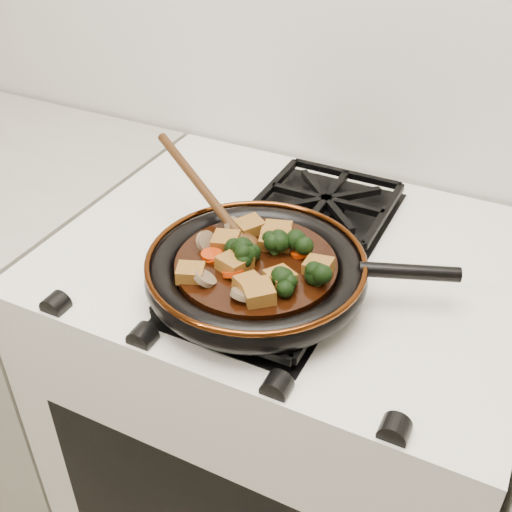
% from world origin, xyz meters
% --- Properties ---
extents(stove, '(0.76, 0.60, 0.90)m').
position_xyz_m(stove, '(0.00, 1.69, 0.45)').
color(stove, white).
rests_on(stove, ground).
extents(burner_grate_front, '(0.23, 0.23, 0.03)m').
position_xyz_m(burner_grate_front, '(0.00, 1.55, 0.91)').
color(burner_grate_front, black).
rests_on(burner_grate_front, stove).
extents(burner_grate_back, '(0.23, 0.23, 0.03)m').
position_xyz_m(burner_grate_back, '(0.00, 1.83, 0.91)').
color(burner_grate_back, black).
rests_on(burner_grate_back, stove).
extents(skillet, '(0.43, 0.32, 0.05)m').
position_xyz_m(skillet, '(-0.00, 1.57, 0.94)').
color(skillet, black).
rests_on(skillet, burner_grate_front).
extents(braising_sauce, '(0.23, 0.23, 0.02)m').
position_xyz_m(braising_sauce, '(-0.01, 1.57, 0.95)').
color(braising_sauce, black).
rests_on(braising_sauce, skillet).
extents(tofu_cube_0, '(0.05, 0.05, 0.02)m').
position_xyz_m(tofu_cube_0, '(-0.07, 1.50, 0.97)').
color(tofu_cube_0, brown).
rests_on(tofu_cube_0, braising_sauce).
extents(tofu_cube_1, '(0.05, 0.05, 0.02)m').
position_xyz_m(tofu_cube_1, '(0.04, 1.54, 0.97)').
color(tofu_cube_1, brown).
rests_on(tofu_cube_1, braising_sauce).
extents(tofu_cube_2, '(0.06, 0.05, 0.03)m').
position_xyz_m(tofu_cube_2, '(0.00, 1.62, 0.97)').
color(tofu_cube_2, brown).
rests_on(tofu_cube_2, braising_sauce).
extents(tofu_cube_3, '(0.06, 0.06, 0.03)m').
position_xyz_m(tofu_cube_3, '(0.03, 1.50, 0.97)').
color(tofu_cube_3, brown).
rests_on(tofu_cube_3, braising_sauce).
extents(tofu_cube_4, '(0.04, 0.04, 0.03)m').
position_xyz_m(tofu_cube_4, '(0.08, 1.59, 0.97)').
color(tofu_cube_4, brown).
rests_on(tofu_cube_4, braising_sauce).
extents(tofu_cube_5, '(0.05, 0.05, 0.03)m').
position_xyz_m(tofu_cube_5, '(-0.03, 1.54, 0.97)').
color(tofu_cube_5, brown).
rests_on(tofu_cube_5, braising_sauce).
extents(tofu_cube_6, '(0.05, 0.05, 0.02)m').
position_xyz_m(tofu_cube_6, '(0.01, 1.51, 0.97)').
color(tofu_cube_6, brown).
rests_on(tofu_cube_6, braising_sauce).
extents(tofu_cube_7, '(0.05, 0.05, 0.02)m').
position_xyz_m(tofu_cube_7, '(-0.05, 1.63, 0.97)').
color(tofu_cube_7, brown).
rests_on(tofu_cube_7, braising_sauce).
extents(tofu_cube_8, '(0.05, 0.04, 0.03)m').
position_xyz_m(tofu_cube_8, '(-0.06, 1.58, 0.97)').
color(tofu_cube_8, brown).
rests_on(tofu_cube_8, braising_sauce).
extents(tofu_cube_9, '(0.05, 0.05, 0.03)m').
position_xyz_m(tofu_cube_9, '(-0.01, 1.63, 0.97)').
color(tofu_cube_9, brown).
rests_on(tofu_cube_9, braising_sauce).
extents(broccoli_floret_0, '(0.08, 0.07, 0.06)m').
position_xyz_m(broccoli_floret_0, '(0.05, 1.53, 0.97)').
color(broccoli_floret_0, black).
rests_on(broccoli_floret_0, braising_sauce).
extents(broccoli_floret_1, '(0.08, 0.08, 0.06)m').
position_xyz_m(broccoli_floret_1, '(0.09, 1.56, 0.97)').
color(broccoli_floret_1, black).
rests_on(broccoli_floret_1, braising_sauce).
extents(broccoli_floret_2, '(0.08, 0.08, 0.05)m').
position_xyz_m(broccoli_floret_2, '(0.04, 1.61, 0.97)').
color(broccoli_floret_2, black).
rests_on(broccoli_floret_2, braising_sauce).
extents(broccoli_floret_3, '(0.07, 0.08, 0.07)m').
position_xyz_m(broccoli_floret_3, '(-0.03, 1.56, 0.97)').
color(broccoli_floret_3, black).
rests_on(broccoli_floret_3, braising_sauce).
extents(broccoli_floret_4, '(0.09, 0.09, 0.07)m').
position_xyz_m(broccoli_floret_4, '(-0.02, 1.56, 0.97)').
color(broccoli_floret_4, black).
rests_on(broccoli_floret_4, braising_sauce).
extents(broccoli_floret_5, '(0.08, 0.07, 0.06)m').
position_xyz_m(broccoli_floret_5, '(0.01, 1.60, 0.97)').
color(broccoli_floret_5, black).
rests_on(broccoli_floret_5, braising_sauce).
extents(carrot_coin_0, '(0.03, 0.03, 0.02)m').
position_xyz_m(carrot_coin_0, '(-0.06, 1.54, 0.96)').
color(carrot_coin_0, '#B02904').
rests_on(carrot_coin_0, braising_sauce).
extents(carrot_coin_1, '(0.03, 0.03, 0.02)m').
position_xyz_m(carrot_coin_1, '(0.04, 1.61, 0.96)').
color(carrot_coin_1, '#B02904').
rests_on(carrot_coin_1, braising_sauce).
extents(carrot_coin_2, '(0.03, 0.03, 0.01)m').
position_xyz_m(carrot_coin_2, '(0.04, 1.55, 0.96)').
color(carrot_coin_2, '#B02904').
rests_on(carrot_coin_2, braising_sauce).
extents(carrot_coin_3, '(0.03, 0.03, 0.01)m').
position_xyz_m(carrot_coin_3, '(-0.07, 1.55, 0.96)').
color(carrot_coin_3, '#B02904').
rests_on(carrot_coin_3, braising_sauce).
extents(carrot_coin_4, '(0.03, 0.03, 0.03)m').
position_xyz_m(carrot_coin_4, '(-0.02, 1.52, 0.96)').
color(carrot_coin_4, '#B02904').
rests_on(carrot_coin_4, braising_sauce).
extents(mushroom_slice_0, '(0.03, 0.04, 0.03)m').
position_xyz_m(mushroom_slice_0, '(-0.09, 1.57, 0.97)').
color(mushroom_slice_0, brown).
rests_on(mushroom_slice_0, braising_sauce).
extents(mushroom_slice_1, '(0.04, 0.04, 0.03)m').
position_xyz_m(mushroom_slice_1, '(-0.07, 1.62, 0.97)').
color(mushroom_slice_1, brown).
rests_on(mushroom_slice_1, braising_sauce).
extents(mushroom_slice_2, '(0.04, 0.04, 0.03)m').
position_xyz_m(mushroom_slice_2, '(-0.07, 1.62, 0.97)').
color(mushroom_slice_2, brown).
rests_on(mushroom_slice_2, braising_sauce).
extents(mushroom_slice_3, '(0.04, 0.04, 0.02)m').
position_xyz_m(mushroom_slice_3, '(0.01, 1.49, 0.97)').
color(mushroom_slice_3, brown).
rests_on(mushroom_slice_3, braising_sauce).
extents(mushroom_slice_4, '(0.05, 0.05, 0.02)m').
position_xyz_m(mushroom_slice_4, '(-0.05, 1.49, 0.97)').
color(mushroom_slice_4, brown).
rests_on(mushroom_slice_4, braising_sauce).
extents(wooden_spoon, '(0.15, 0.11, 0.26)m').
position_xyz_m(wooden_spoon, '(-0.11, 1.64, 0.98)').
color(wooden_spoon, '#40230D').
rests_on(wooden_spoon, braising_sauce).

